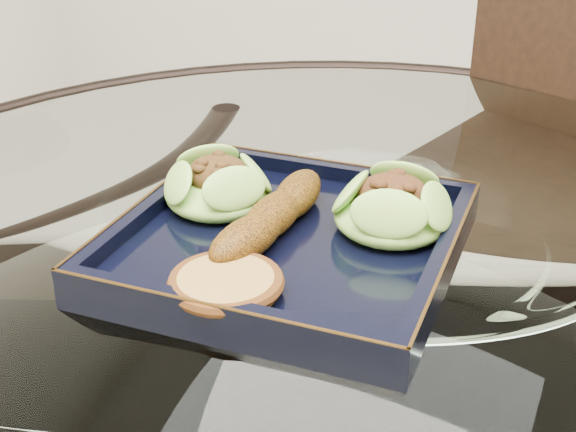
% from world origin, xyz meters
% --- Properties ---
extents(dining_table, '(1.13, 1.13, 0.77)m').
position_xyz_m(dining_table, '(-0.00, -0.00, 0.60)').
color(dining_table, white).
rests_on(dining_table, ground).
extents(dining_chair, '(0.55, 0.55, 1.01)m').
position_xyz_m(dining_chair, '(0.13, 0.37, 0.56)').
color(dining_chair, black).
rests_on(dining_chair, ground).
extents(navy_plate, '(0.29, 0.29, 0.02)m').
position_xyz_m(navy_plate, '(-0.05, -0.04, 0.77)').
color(navy_plate, black).
rests_on(navy_plate, dining_table).
extents(lettuce_wrap_left, '(0.12, 0.12, 0.03)m').
position_xyz_m(lettuce_wrap_left, '(-0.13, -0.01, 0.80)').
color(lettuce_wrap_left, '#619D2D').
rests_on(lettuce_wrap_left, navy_plate).
extents(lettuce_wrap_right, '(0.12, 0.12, 0.03)m').
position_xyz_m(lettuce_wrap_right, '(0.03, 0.01, 0.80)').
color(lettuce_wrap_right, '#77B033').
rests_on(lettuce_wrap_right, navy_plate).
extents(roasted_plantain, '(0.04, 0.17, 0.03)m').
position_xyz_m(roasted_plantain, '(-0.06, -0.03, 0.80)').
color(roasted_plantain, brown).
rests_on(roasted_plantain, navy_plate).
extents(crumb_patty, '(0.08, 0.08, 0.01)m').
position_xyz_m(crumb_patty, '(-0.05, -0.13, 0.79)').
color(crumb_patty, '#B0843A').
rests_on(crumb_patty, navy_plate).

